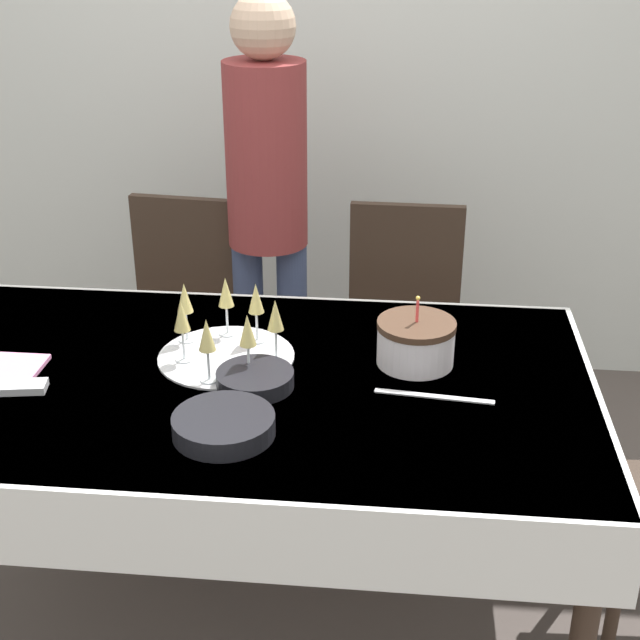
{
  "coord_description": "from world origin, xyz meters",
  "views": [
    {
      "loc": [
        0.4,
        -2.01,
        1.9
      ],
      "look_at": [
        0.19,
        0.11,
        0.89
      ],
      "focal_mm": 50.0,
      "sensor_mm": 36.0,
      "label": 1
    }
  ],
  "objects_px": {
    "dining_chair_far_left": "(181,320)",
    "plate_stack_dessert": "(255,379)",
    "dining_chair_far_right": "(402,330)",
    "birthday_cake": "(416,342)",
    "champagne_tray": "(226,331)",
    "plate_stack_main": "(225,425)",
    "person_standing": "(267,190)"
  },
  "relations": [
    {
      "from": "birthday_cake",
      "to": "champagne_tray",
      "type": "relative_size",
      "value": 0.56
    },
    {
      "from": "dining_chair_far_left",
      "to": "plate_stack_dessert",
      "type": "relative_size",
      "value": 4.76
    },
    {
      "from": "champagne_tray",
      "to": "plate_stack_main",
      "type": "relative_size",
      "value": 1.54
    },
    {
      "from": "dining_chair_far_left",
      "to": "champagne_tray",
      "type": "height_order",
      "value": "champagne_tray"
    },
    {
      "from": "plate_stack_main",
      "to": "plate_stack_dessert",
      "type": "xyz_separation_m",
      "value": [
        0.03,
        0.23,
        -0.0
      ]
    },
    {
      "from": "plate_stack_main",
      "to": "person_standing",
      "type": "bearing_deg",
      "value": 94.03
    },
    {
      "from": "person_standing",
      "to": "plate_stack_dessert",
      "type": "bearing_deg",
      "value": -83.25
    },
    {
      "from": "dining_chair_far_left",
      "to": "birthday_cake",
      "type": "distance_m",
      "value": 1.15
    },
    {
      "from": "person_standing",
      "to": "plate_stack_main",
      "type": "bearing_deg",
      "value": -85.97
    },
    {
      "from": "dining_chair_far_right",
      "to": "champagne_tray",
      "type": "bearing_deg",
      "value": -122.41
    },
    {
      "from": "champagne_tray",
      "to": "plate_stack_dessert",
      "type": "relative_size",
      "value": 1.86
    },
    {
      "from": "plate_stack_dessert",
      "to": "champagne_tray",
      "type": "bearing_deg",
      "value": 124.28
    },
    {
      "from": "birthday_cake",
      "to": "plate_stack_dessert",
      "type": "relative_size",
      "value": 1.05
    },
    {
      "from": "birthday_cake",
      "to": "plate_stack_dessert",
      "type": "bearing_deg",
      "value": -157.29
    },
    {
      "from": "plate_stack_dessert",
      "to": "plate_stack_main",
      "type": "bearing_deg",
      "value": -97.69
    },
    {
      "from": "plate_stack_main",
      "to": "plate_stack_dessert",
      "type": "distance_m",
      "value": 0.23
    },
    {
      "from": "birthday_cake",
      "to": "plate_stack_main",
      "type": "xyz_separation_m",
      "value": [
        -0.44,
        -0.4,
        -0.04
      ]
    },
    {
      "from": "dining_chair_far_right",
      "to": "plate_stack_main",
      "type": "distance_m",
      "value": 1.23
    },
    {
      "from": "dining_chair_far_right",
      "to": "champagne_tray",
      "type": "distance_m",
      "value": 0.94
    },
    {
      "from": "dining_chair_far_right",
      "to": "plate_stack_dessert",
      "type": "relative_size",
      "value": 4.76
    },
    {
      "from": "champagne_tray",
      "to": "plate_stack_dessert",
      "type": "xyz_separation_m",
      "value": [
        0.1,
        -0.15,
        -0.06
      ]
    },
    {
      "from": "birthday_cake",
      "to": "person_standing",
      "type": "relative_size",
      "value": 0.13
    },
    {
      "from": "plate_stack_main",
      "to": "dining_chair_far_left",
      "type": "bearing_deg",
      "value": 109.54
    },
    {
      "from": "champagne_tray",
      "to": "plate_stack_main",
      "type": "distance_m",
      "value": 0.39
    },
    {
      "from": "dining_chair_far_left",
      "to": "plate_stack_dessert",
      "type": "bearing_deg",
      "value": -64.32
    },
    {
      "from": "dining_chair_far_right",
      "to": "birthday_cake",
      "type": "relative_size",
      "value": 4.52
    },
    {
      "from": "champagne_tray",
      "to": "person_standing",
      "type": "height_order",
      "value": "person_standing"
    },
    {
      "from": "dining_chair_far_left",
      "to": "birthday_cake",
      "type": "height_order",
      "value": "birthday_cake"
    },
    {
      "from": "dining_chair_far_right",
      "to": "champagne_tray",
      "type": "xyz_separation_m",
      "value": [
        -0.47,
        -0.74,
        0.33
      ]
    },
    {
      "from": "plate_stack_main",
      "to": "champagne_tray",
      "type": "bearing_deg",
      "value": 100.67
    },
    {
      "from": "birthday_cake",
      "to": "champagne_tray",
      "type": "height_order",
      "value": "birthday_cake"
    },
    {
      "from": "birthday_cake",
      "to": "champagne_tray",
      "type": "distance_m",
      "value": 0.51
    }
  ]
}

